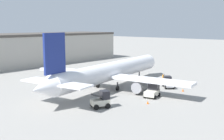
{
  "coord_description": "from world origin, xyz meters",
  "views": [
    {
      "loc": [
        -41.12,
        -36.4,
        12.39
      ],
      "look_at": [
        0.0,
        0.0,
        3.57
      ],
      "focal_mm": 45.0,
      "sensor_mm": 36.0,
      "label": 1
    }
  ],
  "objects_px": {
    "airplane": "(109,72)",
    "pushback_tug": "(168,82)",
    "belt_loader_truck": "(101,100)",
    "ground_crew_worker": "(163,77)",
    "safety_cone_far": "(148,102)",
    "safety_cone_near": "(183,90)",
    "baggage_tug": "(153,91)"
  },
  "relations": [
    {
      "from": "belt_loader_truck",
      "to": "safety_cone_far",
      "type": "distance_m",
      "value": 7.61
    },
    {
      "from": "baggage_tug",
      "to": "safety_cone_near",
      "type": "bearing_deg",
      "value": -30.12
    },
    {
      "from": "airplane",
      "to": "belt_loader_truck",
      "type": "height_order",
      "value": "airplane"
    },
    {
      "from": "airplane",
      "to": "belt_loader_truck",
      "type": "bearing_deg",
      "value": -152.18
    },
    {
      "from": "belt_loader_truck",
      "to": "safety_cone_near",
      "type": "bearing_deg",
      "value": 12.62
    },
    {
      "from": "ground_crew_worker",
      "to": "baggage_tug",
      "type": "bearing_deg",
      "value": -17.76
    },
    {
      "from": "baggage_tug",
      "to": "safety_cone_near",
      "type": "distance_m",
      "value": 7.52
    },
    {
      "from": "baggage_tug",
      "to": "belt_loader_truck",
      "type": "relative_size",
      "value": 1.09
    },
    {
      "from": "safety_cone_near",
      "to": "safety_cone_far",
      "type": "distance_m",
      "value": 11.43
    },
    {
      "from": "belt_loader_truck",
      "to": "safety_cone_far",
      "type": "xyz_separation_m",
      "value": [
        6.32,
        -4.14,
        -0.92
      ]
    },
    {
      "from": "baggage_tug",
      "to": "safety_cone_far",
      "type": "bearing_deg",
      "value": -169.53
    },
    {
      "from": "airplane",
      "to": "ground_crew_worker",
      "type": "distance_m",
      "value": 14.13
    },
    {
      "from": "ground_crew_worker",
      "to": "belt_loader_truck",
      "type": "height_order",
      "value": "belt_loader_truck"
    },
    {
      "from": "belt_loader_truck",
      "to": "pushback_tug",
      "type": "relative_size",
      "value": 0.88
    },
    {
      "from": "pushback_tug",
      "to": "airplane",
      "type": "bearing_deg",
      "value": 93.8
    },
    {
      "from": "airplane",
      "to": "ground_crew_worker",
      "type": "bearing_deg",
      "value": -26.33
    },
    {
      "from": "safety_cone_far",
      "to": "ground_crew_worker",
      "type": "bearing_deg",
      "value": 24.08
    },
    {
      "from": "belt_loader_truck",
      "to": "airplane",
      "type": "bearing_deg",
      "value": 63.06
    },
    {
      "from": "pushback_tug",
      "to": "safety_cone_near",
      "type": "bearing_deg",
      "value": -150.16
    },
    {
      "from": "ground_crew_worker",
      "to": "safety_cone_far",
      "type": "distance_m",
      "value": 19.03
    },
    {
      "from": "ground_crew_worker",
      "to": "safety_cone_far",
      "type": "relative_size",
      "value": 2.99
    },
    {
      "from": "ground_crew_worker",
      "to": "belt_loader_truck",
      "type": "xyz_separation_m",
      "value": [
        -23.68,
        -3.62,
        0.31
      ]
    },
    {
      "from": "belt_loader_truck",
      "to": "pushback_tug",
      "type": "height_order",
      "value": "belt_loader_truck"
    },
    {
      "from": "airplane",
      "to": "baggage_tug",
      "type": "relative_size",
      "value": 11.22
    },
    {
      "from": "ground_crew_worker",
      "to": "belt_loader_truck",
      "type": "relative_size",
      "value": 0.5
    },
    {
      "from": "baggage_tug",
      "to": "airplane",
      "type": "bearing_deg",
      "value": 77.14
    },
    {
      "from": "belt_loader_truck",
      "to": "baggage_tug",
      "type": "bearing_deg",
      "value": 14.44
    },
    {
      "from": "safety_cone_near",
      "to": "safety_cone_far",
      "type": "bearing_deg",
      "value": 179.12
    },
    {
      "from": "baggage_tug",
      "to": "pushback_tug",
      "type": "distance_m",
      "value": 8.62
    },
    {
      "from": "ground_crew_worker",
      "to": "baggage_tug",
      "type": "distance_m",
      "value": 14.35
    },
    {
      "from": "airplane",
      "to": "pushback_tug",
      "type": "height_order",
      "value": "airplane"
    },
    {
      "from": "airplane",
      "to": "pushback_tug",
      "type": "bearing_deg",
      "value": -52.43
    }
  ]
}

